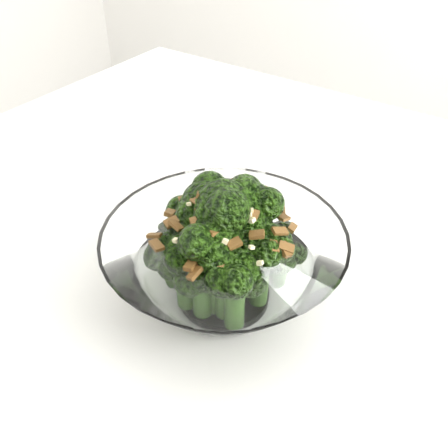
% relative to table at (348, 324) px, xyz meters
% --- Properties ---
extents(table, '(1.34, 1.03, 0.75)m').
position_rel_table_xyz_m(table, '(0.00, 0.00, 0.00)').
color(table, white).
rests_on(table, ground).
extents(broccoli_dish, '(0.21, 0.21, 0.13)m').
position_rel_table_xyz_m(broccoli_dish, '(-0.11, -0.08, 0.12)').
color(broccoli_dish, white).
rests_on(broccoli_dish, table).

